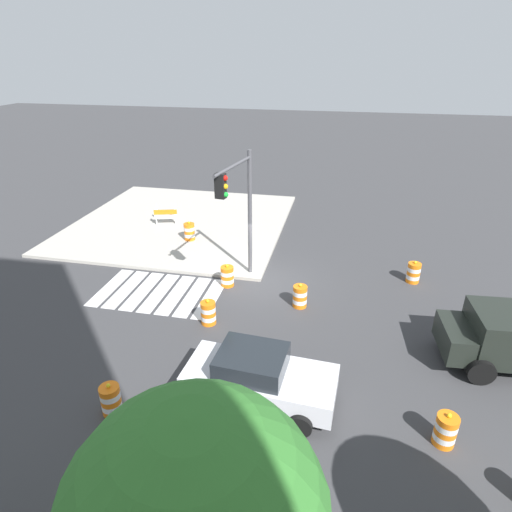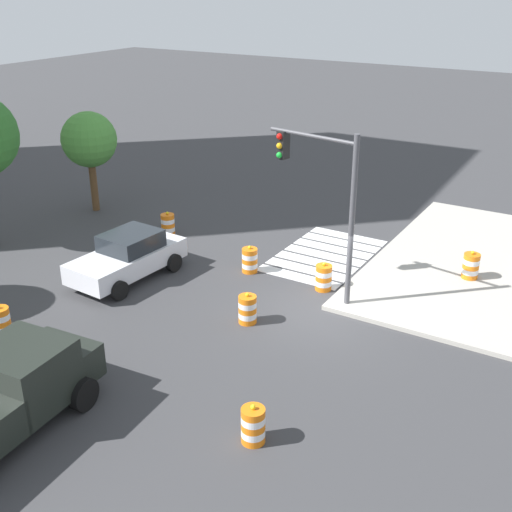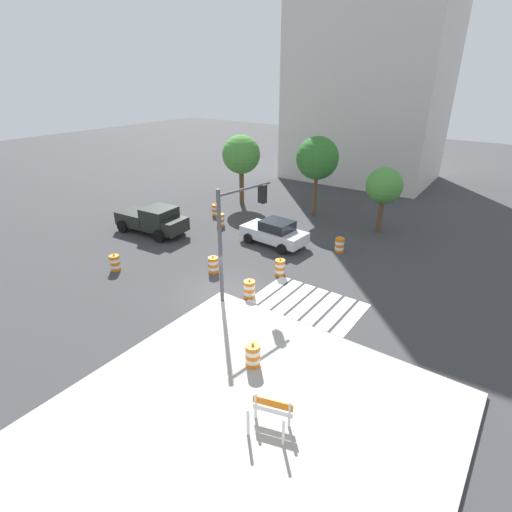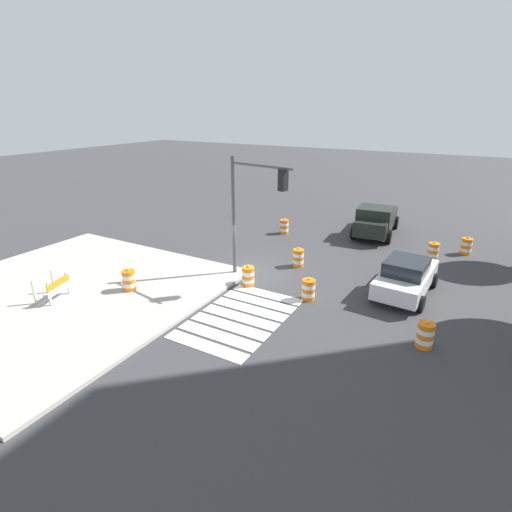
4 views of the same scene
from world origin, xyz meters
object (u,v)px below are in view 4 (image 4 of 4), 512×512
object	(u,v)px
traffic_barrel_median_far	(433,251)
traffic_barrel_opposite_curb	(466,246)
traffic_barrel_lane_center	(298,258)
pickup_truck	(376,220)
traffic_light_pole	(253,198)
traffic_barrel_crosswalk_end	(308,290)
traffic_barrel_median_near	(284,227)
traffic_barrel_on_sidewalk	(129,280)
traffic_barrel_near_corner	(248,276)
construction_barricade	(55,286)
traffic_barrel_far_curb	(425,335)
sports_car	(406,276)

from	to	relation	value
traffic_barrel_median_far	traffic_barrel_opposite_curb	xyz separation A→B (m)	(-1.75, 1.49, 0.00)
traffic_barrel_lane_center	traffic_barrel_opposite_curb	distance (m)	9.59
pickup_truck	traffic_light_pole	bearing A→B (deg)	-17.91
traffic_barrel_crosswalk_end	traffic_barrel_median_near	size ratio (longest dim) A/B	1.00
traffic_light_pole	traffic_barrel_on_sidewalk	bearing A→B (deg)	-47.00
traffic_barrel_near_corner	traffic_barrel_on_sidewalk	distance (m)	5.21
traffic_barrel_opposite_curb	construction_barricade	distance (m)	20.64
traffic_barrel_median_near	pickup_truck	bearing A→B (deg)	116.41
pickup_truck	traffic_barrel_far_curb	world-z (taller)	pickup_truck
traffic_barrel_crosswalk_end	traffic_barrel_lane_center	size ratio (longest dim) A/B	1.00
sports_car	traffic_barrel_median_near	bearing A→B (deg)	-122.11
pickup_truck	traffic_barrel_opposite_curb	world-z (taller)	pickup_truck
traffic_barrel_crosswalk_end	traffic_barrel_near_corner	bearing A→B (deg)	-88.64
traffic_barrel_far_curb	construction_barricade	size ratio (longest dim) A/B	0.73
traffic_barrel_crosswalk_end	traffic_barrel_far_curb	xyz separation A→B (m)	(1.32, 4.77, 0.00)
traffic_barrel_crosswalk_end	construction_barricade	bearing A→B (deg)	-59.00
sports_car	traffic_barrel_near_corner	world-z (taller)	sports_car
pickup_truck	traffic_barrel_median_far	bearing A→B (deg)	53.71
sports_car	traffic_light_pole	size ratio (longest dim) A/B	0.80
sports_car	pickup_truck	distance (m)	8.40
pickup_truck	traffic_light_pole	size ratio (longest dim) A/B	0.96
traffic_barrel_median_near	traffic_barrel_opposite_curb	size ratio (longest dim) A/B	1.00
traffic_barrel_near_corner	pickup_truck	bearing A→B (deg)	163.35
sports_car	traffic_barrel_on_sidewalk	xyz separation A→B (m)	(5.87, -10.43, -0.21)
construction_barricade	traffic_barrel_lane_center	bearing A→B (deg)	140.42
sports_car	traffic_light_pole	world-z (taller)	traffic_light_pole
traffic_barrel_near_corner	traffic_barrel_far_curb	xyz separation A→B (m)	(1.25, 7.67, 0.00)
sports_car	traffic_barrel_on_sidewalk	world-z (taller)	sports_car
traffic_barrel_far_curb	traffic_barrel_lane_center	size ratio (longest dim) A/B	1.00
pickup_truck	traffic_barrel_median_far	size ratio (longest dim) A/B	5.18
traffic_barrel_median_far	traffic_barrel_far_curb	bearing A→B (deg)	5.13
sports_car	traffic_barrel_opposite_curb	size ratio (longest dim) A/B	4.33
traffic_barrel_crosswalk_end	traffic_barrel_median_far	xyz separation A→B (m)	(-7.62, 3.97, 0.00)
traffic_barrel_median_near	traffic_barrel_far_curb	size ratio (longest dim) A/B	1.00
traffic_barrel_median_near	traffic_light_pole	distance (m)	8.32
pickup_truck	traffic_barrel_crosswalk_end	bearing A→B (deg)	-1.21
traffic_barrel_on_sidewalk	traffic_barrel_crosswalk_end	bearing A→B (deg)	114.99
traffic_barrel_lane_center	construction_barricade	distance (m)	11.14
sports_car	traffic_barrel_lane_center	size ratio (longest dim) A/B	4.33
pickup_truck	construction_barricade	size ratio (longest dim) A/B	3.76
traffic_barrel_far_curb	traffic_barrel_near_corner	bearing A→B (deg)	-99.24
traffic_barrel_far_curb	traffic_light_pole	world-z (taller)	traffic_light_pole
traffic_barrel_far_curb	traffic_barrel_crosswalk_end	bearing A→B (deg)	-105.44
pickup_truck	traffic_barrel_crosswalk_end	xyz separation A→B (m)	(10.37, -0.22, -0.52)
traffic_barrel_lane_center	construction_barricade	bearing A→B (deg)	-39.58
traffic_barrel_near_corner	traffic_barrel_median_far	world-z (taller)	same
sports_car	traffic_barrel_lane_center	distance (m)	5.34
traffic_barrel_near_corner	traffic_barrel_median_near	distance (m)	8.14
traffic_barrel_on_sidewalk	construction_barricade	xyz separation A→B (m)	(2.13, -1.97, 0.12)
pickup_truck	traffic_barrel_near_corner	distance (m)	10.90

